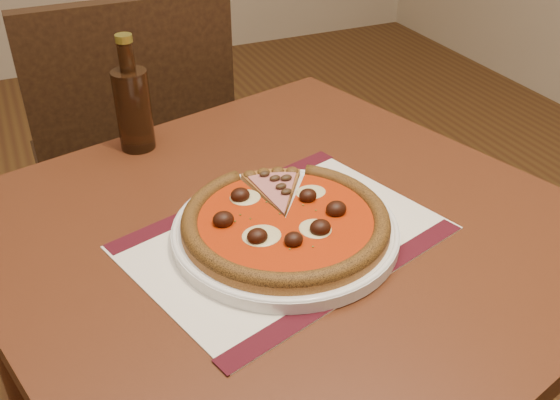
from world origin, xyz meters
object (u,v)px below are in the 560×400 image
Objects in this scene: table at (285,279)px; chair_far at (134,154)px; plate at (286,232)px; pizza at (286,220)px; bottle at (133,106)px.

table is 0.72m from chair_far.
plate is (0.07, -0.73, 0.23)m from chair_far.
plate is 0.02m from pizza.
chair_far reaches higher than pizza.
pizza is at bearing -106.92° from plate.
table is 3.42× the size of pizza.
pizza reaches higher than plate.
chair_far is (-0.09, 0.70, -0.12)m from table.
plate reaches higher than table.
bottle reaches higher than table.
bottle is at bearing 109.36° from plate.
table is at bearing 64.83° from pizza.
chair_far is 4.64× the size of bottle.
pizza is 0.37m from bottle.
plate is at bearing -115.24° from table.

